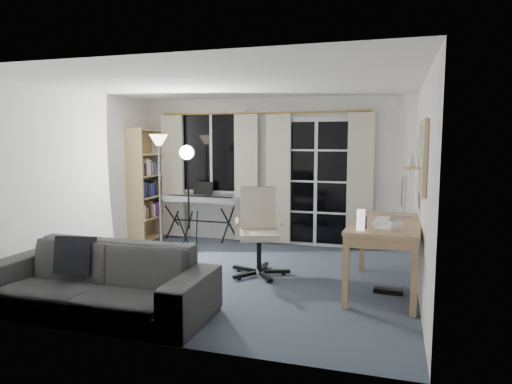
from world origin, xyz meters
TOP-DOWN VIEW (x-y plane):
  - floor at (0.00, 0.00)m, footprint 4.50×4.00m
  - window at (-1.05, 1.97)m, footprint 1.20×0.08m
  - french_door at (0.75, 1.97)m, footprint 1.32×0.09m
  - curtains at (-0.14, 1.88)m, footprint 3.60×0.07m
  - bookshelf at (-2.12, 1.62)m, footprint 0.31×0.89m
  - torchiere_lamp at (-1.53, 1.01)m, footprint 0.36×0.36m
  - keyboard_piano at (-1.15, 1.70)m, footprint 1.31×0.65m
  - studio_light at (-0.99, 0.88)m, footprint 0.36×0.37m
  - office_chair at (0.30, 0.26)m, footprint 0.77×0.74m
  - desk at (1.88, -0.00)m, footprint 0.82×1.53m
  - monitor at (2.08, 0.45)m, footprint 0.20×0.58m
  - desk_clutter at (1.81, -0.24)m, footprint 0.50×0.90m
  - mug at (1.98, -0.50)m, footprint 0.14×0.11m
  - wall_mirror at (2.22, -0.35)m, footprint 0.04×0.94m
  - framed_print at (2.23, 0.55)m, footprint 0.03×0.42m
  - wall_shelf at (2.16, 1.05)m, footprint 0.16×0.30m
  - sofa at (-0.84, -1.55)m, footprint 2.33×0.69m

SIDE VIEW (x-z plane):
  - floor at x=0.00m, z-range -0.02..0.00m
  - sofa at x=-0.84m, z-range 0.00..0.91m
  - desk_clutter at x=1.81m, z-range 0.12..1.13m
  - office_chair at x=0.30m, z-range 0.10..1.21m
  - desk at x=1.88m, z-range 0.30..1.10m
  - keyboard_piano at x=-1.15m, z-range 0.24..1.19m
  - mug at x=1.98m, z-range 0.80..0.93m
  - bookshelf at x=-2.12m, z-range -0.05..1.86m
  - french_door at x=0.75m, z-range -0.03..2.08m
  - curtains at x=-0.14m, z-range 0.03..2.16m
  - monitor at x=2.08m, z-range 0.85..1.35m
  - studio_light at x=-0.99m, z-range 0.51..2.18m
  - wall_shelf at x=2.16m, z-range 1.32..1.50m
  - torchiere_lamp at x=-1.53m, z-range 0.55..2.35m
  - window at x=-1.05m, z-range 0.80..2.20m
  - wall_mirror at x=2.22m, z-range 1.18..1.92m
  - framed_print at x=2.23m, z-range 1.44..1.76m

